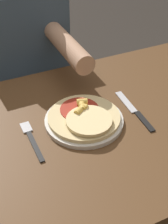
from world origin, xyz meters
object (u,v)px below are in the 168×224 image
at_px(knife, 135,111).
at_px(pizza, 85,117).
at_px(fork, 31,138).
at_px(dining_table, 93,153).
at_px(plate, 84,120).
at_px(person_diner, 25,66).

bearing_deg(knife, pizza, 174.34).
xyz_separation_m(fork, knife, (0.34, -0.02, -0.00)).
distance_m(dining_table, plate, 0.14).
height_order(dining_table, pizza, pizza).
bearing_deg(fork, plate, 1.19).
bearing_deg(person_diner, knife, -69.16).
height_order(dining_table, plate, plate).
bearing_deg(plate, person_diner, 94.37).
bearing_deg(knife, person_diner, 110.84).
bearing_deg(fork, knife, -2.97).
xyz_separation_m(dining_table, knife, (0.15, 0.00, 0.13)).
relative_size(fork, knife, 0.79).
xyz_separation_m(pizza, knife, (0.17, -0.02, -0.02)).
bearing_deg(plate, fork, -178.81).
height_order(dining_table, person_diner, person_diner).
bearing_deg(pizza, fork, 179.71).
distance_m(plate, person_diner, 0.54).
height_order(dining_table, fork, fork).
xyz_separation_m(dining_table, plate, (-0.02, 0.02, 0.13)).
bearing_deg(fork, pizza, -0.29).
bearing_deg(knife, dining_table, -179.76).
bearing_deg(person_diner, pizza, -85.63).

